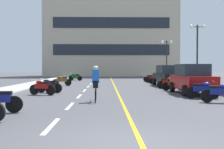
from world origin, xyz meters
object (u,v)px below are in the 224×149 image
object	(u,v)px
motorcycle_12	(75,77)
cyclist_rider	(96,83)
motorcycle_5	(49,85)
motorcycle_6	(174,84)
motorcycle_9	(157,79)
motorcycle_10	(154,78)
motorcycle_13	(75,76)
motorcycle_7	(167,82)
motorcycle_4	(42,87)
motorcycle_2	(220,92)
street_lamp_mid	(197,41)
street_lamp_far	(167,51)
motorcycle_3	(202,90)
parked_car_mid	(168,76)
motorcycle_11	(151,78)
parked_car_near	(192,79)
motorcycle_8	(62,81)

from	to	relation	value
motorcycle_12	cyclist_rider	distance (m)	21.53
motorcycle_5	motorcycle_6	world-z (taller)	same
motorcycle_9	motorcycle_10	xyz separation A→B (m)	(0.04, 2.04, 0.00)
motorcycle_6	motorcycle_13	xyz separation A→B (m)	(-8.77, 17.09, 0.00)
motorcycle_7	motorcycle_10	distance (m)	7.91
motorcycle_4	motorcycle_5	world-z (taller)	same
motorcycle_2	motorcycle_4	world-z (taller)	same
motorcycle_4	motorcycle_7	bearing A→B (deg)	30.38
street_lamp_mid	motorcycle_9	distance (m)	5.54
street_lamp_far	motorcycle_12	bearing A→B (deg)	-175.30
motorcycle_3	motorcycle_4	bearing A→B (deg)	165.84
motorcycle_5	motorcycle_7	bearing A→B (deg)	22.57
motorcycle_4	street_lamp_mid	bearing A→B (deg)	33.05
cyclist_rider	motorcycle_3	bearing A→B (deg)	10.54
parked_car_mid	motorcycle_7	bearing A→B (deg)	-103.12
parked_car_mid	motorcycle_9	size ratio (longest dim) A/B	2.60
street_lamp_far	motorcycle_7	bearing A→B (deg)	-101.97
motorcycle_6	motorcycle_11	xyz separation A→B (m)	(0.31, 11.81, 0.00)
motorcycle_13	motorcycle_9	bearing A→B (deg)	-45.56
motorcycle_3	parked_car_near	bearing A→B (deg)	83.94
motorcycle_7	motorcycle_12	size ratio (longest dim) A/B	1.00
street_lamp_far	motorcycle_5	size ratio (longest dim) A/B	2.93
motorcycle_5	motorcycle_12	xyz separation A→B (m)	(-0.13, 16.57, 0.00)
motorcycle_9	parked_car_mid	bearing A→B (deg)	-83.55
motorcycle_13	street_lamp_mid	bearing A→B (deg)	-46.41
motorcycle_5	motorcycle_13	size ratio (longest dim) A/B	0.99
motorcycle_8	motorcycle_12	world-z (taller)	same
motorcycle_2	motorcycle_3	bearing A→B (deg)	98.20
motorcycle_5	motorcycle_8	xyz separation A→B (m)	(-0.27, 6.71, 0.00)
street_lamp_mid	motorcycle_2	distance (m)	12.21
motorcycle_11	cyclist_rider	size ratio (longest dim) A/B	0.96
motorcycle_3	motorcycle_8	bearing A→B (deg)	130.45
street_lamp_far	parked_car_mid	distance (m)	11.84
motorcycle_2	parked_car_mid	bearing A→B (deg)	89.16
motorcycle_2	motorcycle_3	xyz separation A→B (m)	(-0.24, 1.65, 0.00)
motorcycle_4	motorcycle_13	world-z (taller)	same
motorcycle_11	motorcycle_3	bearing A→B (deg)	-90.28
motorcycle_2	motorcycle_8	size ratio (longest dim) A/B	0.99
motorcycle_4	motorcycle_7	xyz separation A→B (m)	(8.47, 4.97, 0.00)
street_lamp_far	parked_car_near	world-z (taller)	street_lamp_far
motorcycle_8	parked_car_mid	bearing A→B (deg)	-2.82
motorcycle_3	motorcycle_13	size ratio (longest dim) A/B	0.99
motorcycle_5	motorcycle_8	size ratio (longest dim) A/B	0.99
motorcycle_5	cyclist_rider	xyz separation A→B (m)	(3.14, -4.70, 0.41)
street_lamp_far	motorcycle_10	size ratio (longest dim) A/B	2.95
motorcycle_12	motorcycle_6	bearing A→B (deg)	-60.58
motorcycle_6	cyclist_rider	bearing A→B (deg)	-130.19
motorcycle_7	motorcycle_12	distance (m)	15.61
motorcycle_13	motorcycle_8	bearing A→B (deg)	-89.34
motorcycle_13	cyclist_rider	world-z (taller)	cyclist_rider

